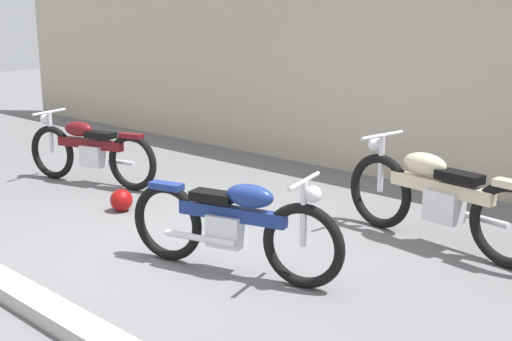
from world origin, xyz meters
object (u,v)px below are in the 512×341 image
motorcycle_cream (438,197)px  motorcycle_maroon (90,151)px  motorcycle_blue (233,224)px  helmet (121,200)px

motorcycle_cream → motorcycle_maroon: 4.47m
motorcycle_cream → motorcycle_blue: size_ratio=1.11×
helmet → motorcycle_maroon: bearing=160.9°
motorcycle_blue → motorcycle_cream: bearing=47.4°
motorcycle_blue → helmet: bearing=154.0°
motorcycle_maroon → motorcycle_blue: bearing=150.3°
helmet → motorcycle_cream: size_ratio=0.12×
motorcycle_blue → motorcycle_maroon: 3.55m
motorcycle_cream → helmet: bearing=31.7°
helmet → motorcycle_cream: bearing=24.1°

